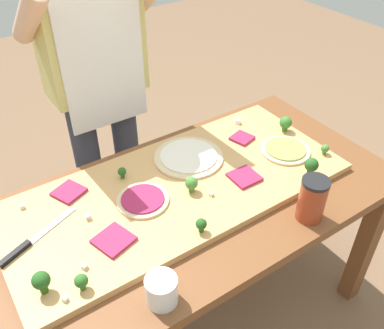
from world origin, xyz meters
TOP-DOWN VIEW (x-y plane):
  - ground_plane at (0.00, 0.00)m, footprint 8.00×8.00m
  - prep_table at (0.00, 0.00)m, footprint 1.67×0.78m
  - cutting_board at (0.05, 0.06)m, footprint 1.25×0.55m
  - chefs_knife at (-0.48, 0.08)m, footprint 0.28×0.13m
  - pizza_whole_beet_magenta at (-0.09, 0.05)m, footprint 0.18×0.18m
  - pizza_whole_white_garlic at (0.17, 0.17)m, footprint 0.27×0.27m
  - pizza_whole_pesto_green at (0.52, -0.01)m, footprint 0.20×0.20m
  - pizza_slice_near_right at (0.43, 0.15)m, footprint 0.10×0.10m
  - pizza_slice_far_right at (0.28, -0.05)m, footprint 0.10×0.10m
  - pizza_slice_center at (-0.29, 0.23)m, footprint 0.12×0.12m
  - pizza_slice_near_left at (-0.25, -0.06)m, footprint 0.13×0.13m
  - broccoli_floret_back_left at (-0.01, -0.18)m, footprint 0.04×0.04m
  - broccoli_floret_front_right at (-0.09, 0.20)m, footprint 0.03×0.03m
  - broccoli_floret_back_mid at (0.08, -0.00)m, footprint 0.05×0.05m
  - broccoli_floret_center_left at (-0.40, -0.17)m, footprint 0.04×0.04m
  - broccoli_floret_center_right at (0.64, -0.11)m, footprint 0.03×0.03m
  - broccoli_floret_front_left at (0.62, 0.10)m, footprint 0.05×0.05m
  - broccoli_floret_back_right at (-0.49, -0.12)m, footprint 0.05×0.05m
  - broccoli_floret_front_mid at (0.49, -0.17)m, footprint 0.05×0.05m
  - cheese_crumble_a at (-0.45, 0.25)m, footprint 0.02×0.02m
  - cheese_crumble_b at (-0.37, -0.10)m, footprint 0.02×0.02m
  - cheese_crumble_c at (0.49, 0.25)m, footprint 0.03×0.03m
  - cheese_crumble_d at (0.12, -0.06)m, footprint 0.02×0.02m
  - cheese_crumble_e at (-0.28, 0.08)m, footprint 0.02×0.02m
  - cheese_crumble_f at (-0.46, -0.18)m, footprint 0.02×0.02m
  - flour_cup at (-0.23, -0.31)m, footprint 0.09×0.09m
  - sauce_jar at (0.35, -0.31)m, footprint 0.09×0.09m
  - cook_center at (0.03, 0.64)m, footprint 0.54×0.39m

SIDE VIEW (x-z plane):
  - ground_plane at x=0.00m, z-range 0.00..0.00m
  - prep_table at x=0.00m, z-range 0.27..1.02m
  - cutting_board at x=0.05m, z-range 0.74..0.77m
  - chefs_knife at x=-0.48m, z-range 0.77..0.78m
  - pizza_slice_near_right at x=0.43m, z-range 0.77..0.78m
  - pizza_slice_far_right at x=0.28m, z-range 0.77..0.78m
  - pizza_slice_center at x=-0.29m, z-range 0.77..0.78m
  - pizza_slice_near_left at x=-0.25m, z-range 0.77..0.78m
  - cheese_crumble_f at x=-0.46m, z-range 0.77..0.78m
  - cheese_crumble_d at x=0.12m, z-range 0.77..0.78m
  - pizza_whole_beet_magenta at x=-0.09m, z-range 0.77..0.78m
  - pizza_whole_white_garlic at x=0.17m, z-range 0.77..0.78m
  - pizza_whole_pesto_green at x=0.52m, z-range 0.77..0.78m
  - cheese_crumble_b at x=-0.37m, z-range 0.77..0.78m
  - cheese_crumble_a at x=-0.45m, z-range 0.77..0.78m
  - cheese_crumble_e at x=-0.28m, z-range 0.77..0.79m
  - cheese_crumble_c at x=0.49m, z-range 0.77..0.79m
  - flour_cup at x=-0.23m, z-range 0.74..0.83m
  - broccoli_floret_center_right at x=0.64m, z-range 0.77..0.82m
  - broccoli_floret_front_right at x=-0.09m, z-range 0.77..0.82m
  - broccoli_floret_back_left at x=-0.01m, z-range 0.77..0.83m
  - broccoli_floret_center_left at x=-0.40m, z-range 0.77..0.83m
  - broccoli_floret_back_mid at x=0.08m, z-range 0.77..0.84m
  - broccoli_floret_front_left at x=0.62m, z-range 0.77..0.84m
  - broccoli_floret_back_right at x=-0.49m, z-range 0.78..0.85m
  - broccoli_floret_front_mid at x=0.49m, z-range 0.78..0.85m
  - sauce_jar at x=0.35m, z-range 0.74..0.90m
  - cook_center at x=0.03m, z-range 0.16..1.83m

